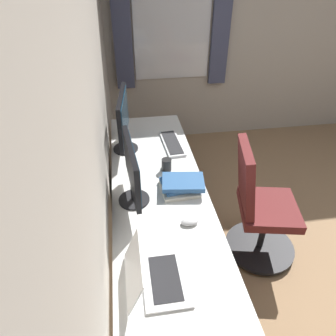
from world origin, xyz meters
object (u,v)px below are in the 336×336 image
(monitor_primary, at_px, (132,170))
(book_stack_near, at_px, (181,185))
(drawer_pedestal, at_px, (153,209))
(laptop_leftmost, at_px, (153,275))
(keyboard_main, at_px, (172,143))
(office_chair, at_px, (259,209))
(mouse_main, at_px, (190,222))
(monitor_secondary, at_px, (123,119))
(coffee_mug, at_px, (166,165))

(monitor_primary, bearing_deg, book_stack_near, -78.25)
(drawer_pedestal, height_order, book_stack_near, book_stack_near)
(laptop_leftmost, bearing_deg, keyboard_main, -13.31)
(keyboard_main, xyz_separation_m, office_chair, (-0.58, -0.57, -0.28))
(mouse_main, bearing_deg, monitor_secondary, 20.59)
(keyboard_main, distance_m, mouse_main, 0.92)
(office_chair, bearing_deg, keyboard_main, 44.35)
(keyboard_main, xyz_separation_m, coffee_mug, (-0.35, 0.10, 0.04))
(drawer_pedestal, relative_size, book_stack_near, 2.30)
(keyboard_main, height_order, coffee_mug, coffee_mug)
(keyboard_main, bearing_deg, book_stack_near, 176.50)
(office_chair, bearing_deg, mouse_main, 118.56)
(monitor_primary, relative_size, keyboard_main, 1.19)
(monitor_primary, bearing_deg, drawer_pedestal, -25.29)
(monitor_secondary, distance_m, office_chair, 1.23)
(monitor_secondary, xyz_separation_m, office_chair, (-0.57, -0.95, -0.54))
(monitor_secondary, xyz_separation_m, book_stack_near, (-0.57, -0.35, -0.23))
(monitor_primary, height_order, laptop_leftmost, monitor_primary)
(laptop_leftmost, distance_m, book_stack_near, 0.73)
(office_chair, bearing_deg, coffee_mug, 71.07)
(laptop_leftmost, relative_size, keyboard_main, 0.79)
(monitor_secondary, height_order, office_chair, monitor_secondary)
(coffee_mug, xyz_separation_m, office_chair, (-0.23, -0.67, -0.32))
(coffee_mug, bearing_deg, mouse_main, -174.40)
(laptop_leftmost, relative_size, book_stack_near, 1.12)
(laptop_leftmost, distance_m, coffee_mug, 0.94)
(monitor_primary, bearing_deg, laptop_leftmost, -175.23)
(keyboard_main, bearing_deg, drawer_pedestal, 149.33)
(monitor_secondary, bearing_deg, office_chair, -120.67)
(mouse_main, bearing_deg, book_stack_near, -1.33)
(book_stack_near, bearing_deg, monitor_secondary, 31.06)
(book_stack_near, bearing_deg, drawer_pedestal, 35.45)
(monitor_primary, xyz_separation_m, office_chair, (0.07, -0.92, -0.51))
(mouse_main, bearing_deg, laptop_leftmost, 144.20)
(book_stack_near, bearing_deg, office_chair, -89.17)
(monitor_secondary, distance_m, book_stack_near, 0.71)
(mouse_main, relative_size, book_stack_near, 0.34)
(keyboard_main, xyz_separation_m, mouse_main, (-0.92, 0.04, 0.01))
(monitor_primary, relative_size, laptop_leftmost, 1.51)
(laptop_leftmost, bearing_deg, drawer_pedestal, -5.79)
(laptop_leftmost, xyz_separation_m, book_stack_near, (0.68, -0.27, -0.01))
(monitor_primary, bearing_deg, keyboard_main, -28.22)
(drawer_pedestal, distance_m, office_chair, 0.82)
(drawer_pedestal, bearing_deg, book_stack_near, -144.55)
(monitor_primary, distance_m, monitor_secondary, 0.64)
(drawer_pedestal, xyz_separation_m, office_chair, (-0.23, -0.78, 0.11))
(book_stack_near, relative_size, coffee_mug, 2.69)
(monitor_secondary, relative_size, coffee_mug, 4.72)
(drawer_pedestal, height_order, mouse_main, mouse_main)
(coffee_mug, bearing_deg, drawer_pedestal, 88.46)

